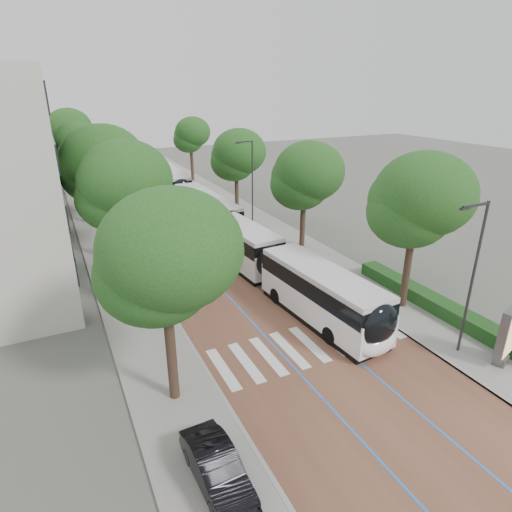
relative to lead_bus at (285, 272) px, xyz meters
The scene contains 20 objects.
ground 7.21m from the lead_bus, 105.73° to the right, with size 160.00×160.00×0.00m, color #51544C.
road 33.33m from the lead_bus, 93.28° to the left, with size 11.00×140.00×0.02m, color brown.
sidewalk_left 34.58m from the lead_bus, 105.80° to the left, with size 4.00×140.00×0.12m, color gray.
sidewalk_right 33.74m from the lead_bus, 80.44° to the left, with size 4.00×140.00×0.12m, color gray.
kerb_left 34.11m from the lead_bus, 102.72° to the left, with size 0.20×140.00×0.14m, color gray.
kerb_right 33.48m from the lead_bus, 83.66° to the left, with size 0.20×140.00×0.14m, color gray.
zebra_crossing 6.22m from the lead_bus, 106.49° to the right, with size 10.55×3.60×0.01m.
lane_line_left 33.46m from the lead_bus, 96.02° to the left, with size 0.12×126.00×0.01m, color blue.
lane_line_right 33.28m from the lead_bus, 90.53° to the left, with size 0.12×126.00×0.01m, color blue.
hedge 9.93m from the lead_bus, 43.21° to the right, with size 1.20×14.00×0.80m, color #194116.
streetlight_near 11.30m from the lead_bus, 64.22° to the right, with size 1.82×0.20×8.00m.
streetlight_far 16.27m from the lead_bus, 72.81° to the left, with size 1.82×0.20×8.00m.
lamp_post_left 8.47m from the lead_bus, behind, with size 0.14×0.14×8.00m, color #313133.
trees_left 23.11m from the lead_bus, 114.65° to the left, with size 6.43×61.04×9.86m.
trees_right 15.00m from the lead_bus, 66.15° to the left, with size 5.83×47.30×9.08m.
lead_bus is the anchor object (origin of this frame).
bus_queued_0 15.54m from the lead_bus, 88.94° to the left, with size 2.86×12.46×3.20m.
bus_queued_1 29.83m from the lead_bus, 88.76° to the left, with size 3.10×12.50×3.20m.
ad_panel 12.88m from the lead_bus, 63.29° to the right, with size 1.53×0.79×3.07m.
parked_car 15.03m from the lead_bus, 128.34° to the right, with size 1.40×4.02×1.32m, color black.
Camera 1 is at (-10.94, -15.37, 13.03)m, focal length 30.00 mm.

